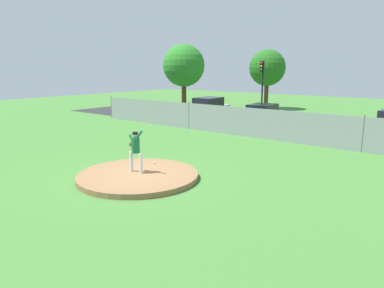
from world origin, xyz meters
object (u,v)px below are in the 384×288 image
at_px(traffic_cone_orange, 357,137).
at_px(traffic_light_near, 262,79).
at_px(parked_car_silver, 208,109).
at_px(baseball, 154,163).
at_px(parked_car_teal, 262,116).
at_px(pitcher_youth, 135,148).

bearing_deg(traffic_cone_orange, traffic_light_near, 146.76).
xyz_separation_m(parked_car_silver, traffic_light_near, (2.59, 4.34, 2.42)).
distance_m(baseball, traffic_light_near, 18.43).
height_order(parked_car_teal, traffic_cone_orange, parked_car_teal).
bearing_deg(pitcher_youth, parked_car_silver, 116.23).
bearing_deg(parked_car_teal, traffic_cone_orange, -11.86).
relative_size(baseball, parked_car_silver, 0.02).
relative_size(pitcher_youth, parked_car_teal, 0.40).
relative_size(pitcher_youth, traffic_cone_orange, 3.07).
distance_m(baseball, parked_car_teal, 13.00).
bearing_deg(parked_car_silver, traffic_light_near, 59.14).
xyz_separation_m(pitcher_youth, parked_car_teal, (-2.03, 14.23, -0.41)).
bearing_deg(traffic_light_near, baseball, -76.35).
distance_m(traffic_cone_orange, traffic_light_near, 11.78).
xyz_separation_m(baseball, traffic_light_near, (-4.29, 17.67, 3.04)).
distance_m(baseball, traffic_cone_orange, 12.57).
xyz_separation_m(baseball, traffic_cone_orange, (5.23, 11.43, 0.02)).
bearing_deg(traffic_light_near, parked_car_teal, -61.37).
distance_m(pitcher_youth, traffic_light_near, 19.69).
bearing_deg(parked_car_teal, traffic_light_near, 118.63).
bearing_deg(parked_car_silver, pitcher_youth, -63.77).
bearing_deg(parked_car_silver, traffic_cone_orange, -8.93).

